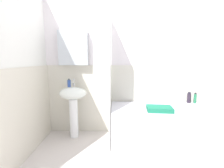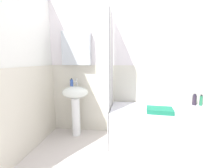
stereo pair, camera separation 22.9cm
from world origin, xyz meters
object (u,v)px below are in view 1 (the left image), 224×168
sink (73,101)px  bathtub (159,124)px  soap_dispenser (69,83)px  body_wash_bottle (189,98)px  towel_folded (159,109)px  conditioner_bottle (195,98)px

sink → bathtub: (1.39, -0.13, -0.34)m
soap_dispenser → body_wash_bottle: soap_dispenser is taller
bathtub → towel_folded: towel_folded is taller
towel_folded → soap_dispenser: bearing=166.7°
soap_dispenser → conditioner_bottle: size_ratio=0.76×
conditioner_bottle → body_wash_bottle: bearing=169.3°
bathtub → conditioner_bottle: (0.66, 0.23, 0.37)m
sink → body_wash_bottle: size_ratio=4.62×
bathtub → towel_folded: size_ratio=4.27×
body_wash_bottle → towel_folded: 0.76m
soap_dispenser → conditioner_bottle: bearing=2.2°
soap_dispenser → body_wash_bottle: size_ratio=0.74×
conditioner_bottle → body_wash_bottle: body_wash_bottle is taller
soap_dispenser → bathtub: (1.45, -0.15, -0.63)m
sink → towel_folded: (1.33, -0.31, -0.03)m
bathtub → towel_folded: bearing=-109.5°
conditioner_bottle → towel_folded: (-0.72, -0.41, -0.05)m
body_wash_bottle → towel_folded: (-0.63, -0.43, -0.06)m
bathtub → conditioner_bottle: 0.79m
conditioner_bottle → body_wash_bottle: 0.10m
soap_dispenser → body_wash_bottle: (2.01, 0.10, -0.26)m
bathtub → body_wash_bottle: body_wash_bottle is taller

